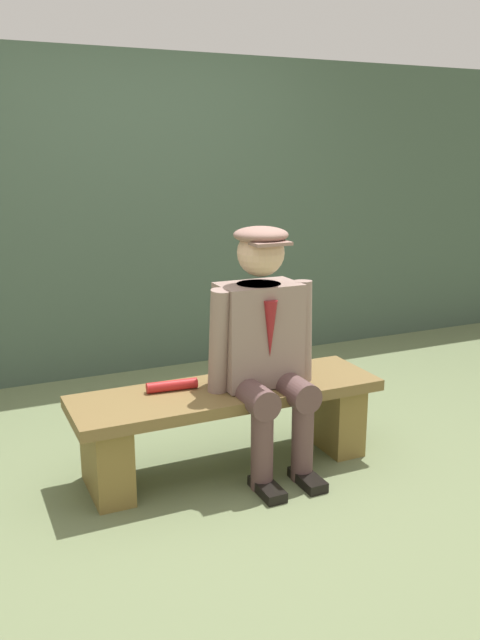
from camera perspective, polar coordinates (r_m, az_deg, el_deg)
name	(u,v)px	position (r m, az deg, el deg)	size (l,w,h in m)	color
ground_plane	(228,466)	(3.57, -1.03, -12.47)	(30.00, 30.00, 0.00)	#68754E
bench	(228,415)	(3.45, -1.05, -8.19)	(1.60, 0.47, 0.44)	brown
seated_man	(264,340)	(3.33, 2.04, -1.74)	(0.58, 0.59, 1.25)	gray
rolled_magazine	(172,385)	(3.37, -5.86, -5.62)	(0.05, 0.05, 0.26)	#B21E1E
stadium_wall	(126,217)	(4.95, -9.73, 8.73)	(12.00, 0.24, 2.28)	#405344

